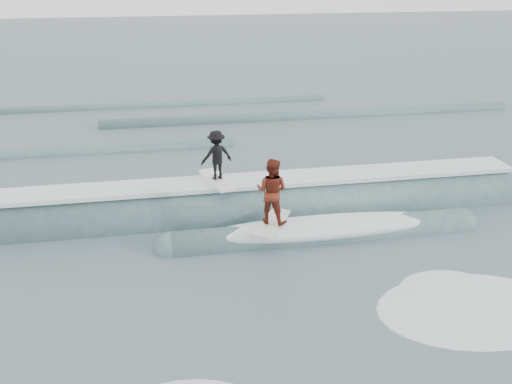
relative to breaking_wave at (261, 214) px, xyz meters
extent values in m
plane|color=#3B5056|center=(-0.29, -6.18, -0.05)|extent=(160.00, 160.00, 0.00)
cylinder|color=#35575A|center=(-0.29, 0.36, -0.05)|extent=(18.08, 2.03, 2.03)
sphere|color=#35575A|center=(8.75, 0.36, -0.05)|extent=(2.03, 2.03, 2.03)
cylinder|color=#35575A|center=(1.51, -1.84, -0.05)|extent=(9.00, 1.05, 1.05)
sphere|color=#35575A|center=(-2.99, -1.84, -0.05)|extent=(1.05, 1.05, 1.05)
sphere|color=#35575A|center=(6.01, -1.84, -0.05)|extent=(1.05, 1.05, 1.05)
cube|color=white|center=(-0.29, 0.36, 1.04)|extent=(18.00, 1.30, 0.14)
ellipsoid|color=white|center=(1.51, -1.84, 0.25)|extent=(7.60, 1.30, 0.60)
cube|color=white|center=(-1.37, 0.36, 1.16)|extent=(1.02, 2.07, 0.10)
imported|color=black|center=(-1.37, 0.36, 1.99)|extent=(1.14, 0.83, 1.57)
cube|color=silver|center=(-0.06, -1.84, 0.53)|extent=(1.49, 2.00, 0.10)
imported|color=#5C1D11|center=(-0.06, -1.84, 1.55)|extent=(1.19, 1.12, 1.94)
ellipsoid|color=white|center=(3.75, -5.18, -0.05)|extent=(2.14, 1.46, 0.10)
ellipsoid|color=white|center=(3.91, -6.20, -0.05)|extent=(3.82, 2.61, 0.10)
cylinder|color=#35575A|center=(5.13, 11.82, -0.05)|extent=(22.00, 0.80, 0.80)
cylinder|color=#35575A|center=(-4.12, 15.82, -0.05)|extent=(22.00, 0.60, 0.60)
camera|label=1|loc=(-3.31, -16.57, 7.64)|focal=40.00mm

